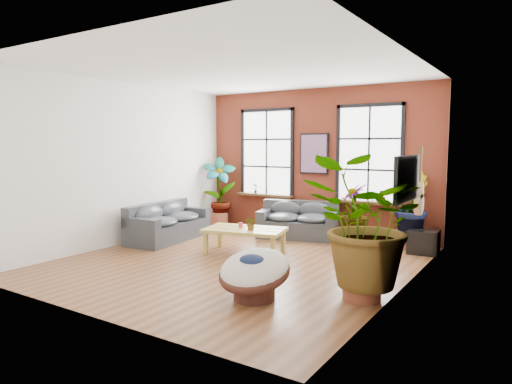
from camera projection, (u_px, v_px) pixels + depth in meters
room at (243, 168)px, 8.44m from camera, size 6.04×6.54×3.54m
sofa_back at (299, 221)px, 10.67m from camera, size 2.00×1.35×0.84m
sofa_left at (167, 223)px, 10.41m from camera, size 1.13×2.22×0.84m
coffee_table at (245, 231)px, 9.10m from camera, size 1.73×1.24×0.60m
papasan_chair at (254, 272)px, 6.39m from camera, size 1.07×1.08×0.76m
poster at (314, 154)px, 10.95m from camera, size 0.74×0.06×0.98m
tv_wall_unit at (411, 184)px, 7.26m from camera, size 0.13×1.86×1.20m
media_box at (424, 242)px, 9.09m from camera, size 0.60×0.51×0.48m
pot_back_left at (218, 219)px, 12.16m from camera, size 0.67×0.67×0.38m
pot_back_right at (408, 239)px, 9.64m from camera, size 0.57×0.57×0.36m
pot_right_wall at (362, 285)px, 6.41m from camera, size 0.68×0.68×0.39m
pot_mid at (354, 238)px, 9.80m from camera, size 0.61×0.61×0.34m
floor_plant_back_left at (219, 189)px, 12.05m from camera, size 1.08×1.03×1.70m
floor_plant_back_right at (409, 206)px, 9.54m from camera, size 1.00×1.04×1.47m
floor_plant_right_wall at (361, 223)px, 6.32m from camera, size 2.12×2.00×1.87m
floor_plant_mid at (353, 212)px, 9.72m from camera, size 0.94×0.94×1.20m
table_plant at (251, 224)px, 8.89m from camera, size 0.28×0.26×0.26m
sill_plant_left at (255, 188)px, 11.89m from camera, size 0.17×0.17×0.27m
sill_plant_right at (382, 196)px, 10.09m from camera, size 0.19×0.19×0.27m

